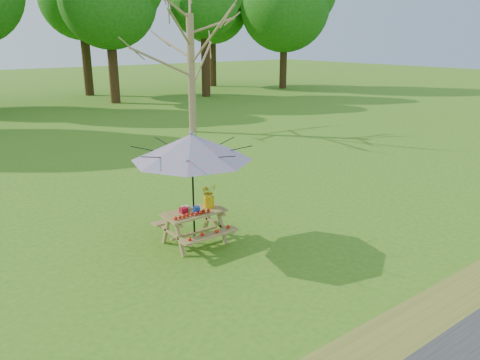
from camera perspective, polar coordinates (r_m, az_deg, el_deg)
ground at (r=7.02m, az=-22.18°, el=-18.23°), size 120.00×120.00×0.00m
picnic_table at (r=9.25m, az=-5.59°, el=-5.83°), size 1.20×1.32×0.67m
patio_umbrella at (r=8.76m, az=-5.90°, el=4.00°), size 2.61×2.61×2.26m
produce_bins at (r=9.09m, az=-6.16°, el=-3.58°), size 0.32×0.44×0.13m
tomatoes_row at (r=8.90m, az=-5.88°, el=-4.17°), size 0.77×0.13×0.07m
flower_bucket at (r=9.25m, az=-3.84°, el=-1.82°), size 0.30×0.26×0.48m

